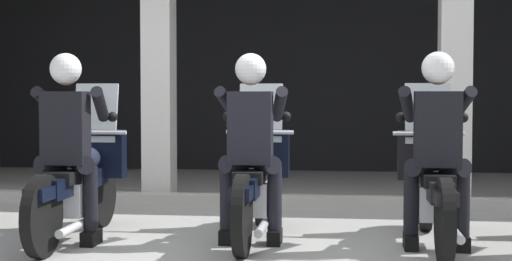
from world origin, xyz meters
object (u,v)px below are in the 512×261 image
motorcycle_right (433,183)px  police_officer_right (437,133)px  police_officer_left (67,132)px  police_officer_center (251,131)px  motorcycle_center (255,180)px  motorcycle_left (80,180)px

motorcycle_right → police_officer_right: police_officer_right is taller
police_officer_left → police_officer_center: size_ratio=1.00×
police_officer_center → motorcycle_right: police_officer_center is taller
police_officer_left → motorcycle_right: size_ratio=0.78×
motorcycle_center → police_officer_right: (1.50, -0.35, 0.44)m
police_officer_left → motorcycle_right: (3.01, 0.42, -0.44)m
police_officer_center → motorcycle_right: bearing=13.4°
motorcycle_center → police_officer_right: police_officer_right is taller
motorcycle_left → police_officer_center: 1.57m
motorcycle_left → police_officer_center: bearing=-4.6°
motorcycle_center → motorcycle_right: bearing=2.6°
police_officer_center → motorcycle_right: 1.58m
motorcycle_left → police_officer_left: bearing=-92.1°
police_officer_left → motorcycle_center: 1.64m
motorcycle_left → motorcycle_center: same height
motorcycle_left → police_officer_left: (-0.00, -0.28, 0.44)m
police_officer_center → police_officer_right: (1.51, -0.07, 0.00)m
motorcycle_left → motorcycle_center: bearing=6.1°
motorcycle_left → motorcycle_center: 1.52m
motorcycle_left → police_officer_left: size_ratio=1.29×
motorcycle_left → motorcycle_center: (1.51, 0.21, 0.00)m
police_officer_center → motorcycle_right: size_ratio=0.78×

